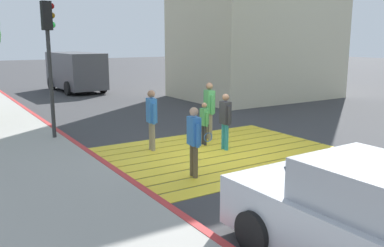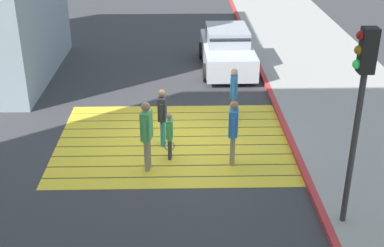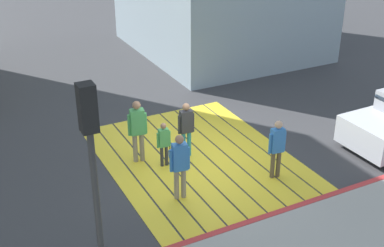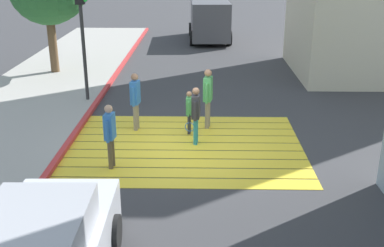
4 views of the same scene
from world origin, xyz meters
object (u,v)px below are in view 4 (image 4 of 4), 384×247
pedestrian_adult_lead (110,132)px  pedestrian_adult_trailing (208,94)px  van_down_street (209,19)px  pedestrian_child_with_racket (189,110)px  traffic_light_corner (82,16)px  pedestrian_adult_side (196,112)px  pedestrian_teen_behind (135,97)px

pedestrian_adult_lead → pedestrian_adult_trailing: pedestrian_adult_trailing is taller
van_down_street → pedestrian_adult_lead: van_down_street is taller
pedestrian_adult_lead → pedestrian_child_with_racket: bearing=51.4°
van_down_street → traffic_light_corner: (-4.45, -12.29, 1.76)m
van_down_street → pedestrian_adult_side: van_down_street is taller
pedestrian_adult_side → pedestrian_adult_trailing: bearing=75.2°
pedestrian_adult_trailing → pedestrian_child_with_racket: pedestrian_adult_trailing is taller
pedestrian_adult_trailing → pedestrian_teen_behind: (-2.14, -0.22, -0.05)m
pedestrian_adult_trailing → van_down_street: bearing=89.0°
traffic_light_corner → pedestrian_adult_lead: 5.95m
pedestrian_adult_lead → pedestrian_adult_trailing: 3.74m
pedestrian_adult_lead → pedestrian_child_with_racket: (1.87, 2.33, -0.23)m
van_down_street → pedestrian_child_with_racket: van_down_street is taller
traffic_light_corner → pedestrian_adult_trailing: bearing=-29.9°
pedestrian_child_with_racket → pedestrian_teen_behind: bearing=169.1°
pedestrian_child_with_racket → van_down_street: bearing=87.0°
traffic_light_corner → pedestrian_teen_behind: bearing=-52.1°
traffic_light_corner → pedestrian_adult_side: traffic_light_corner is taller
pedestrian_adult_trailing → pedestrian_child_with_racket: (-0.54, -0.53, -0.33)m
pedestrian_adult_side → pedestrian_teen_behind: (-1.80, 1.07, 0.07)m
van_down_street → pedestrian_adult_lead: bearing=-98.6°
pedestrian_adult_side → pedestrian_teen_behind: size_ratio=0.94×
pedestrian_adult_side → pedestrian_teen_behind: 2.09m
traffic_light_corner → pedestrian_adult_side: (3.86, -3.72, -2.09)m
pedestrian_adult_lead → traffic_light_corner: bearing=108.7°
van_down_street → pedestrian_adult_side: size_ratio=3.24×
traffic_light_corner → pedestrian_teen_behind: 3.91m
pedestrian_teen_behind → pedestrian_adult_side: bearing=-30.8°
pedestrian_adult_lead → pedestrian_adult_side: 2.59m
traffic_light_corner → pedestrian_child_with_racket: traffic_light_corner is taller
van_down_street → pedestrian_adult_lead: size_ratio=3.22×
van_down_street → traffic_light_corner: bearing=-109.9°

